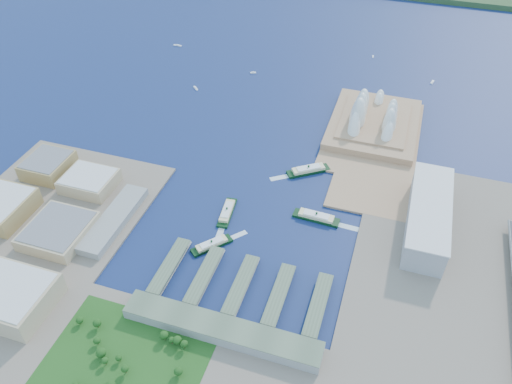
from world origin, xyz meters
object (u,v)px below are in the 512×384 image
(ferry_a, at_px, (227,211))
(opera_house, at_px, (376,110))
(ferry_d, at_px, (316,216))
(ferry_c, at_px, (212,243))
(ferry_b, at_px, (308,169))
(toaster_building, at_px, (428,216))

(ferry_a, bearing_deg, opera_house, 53.26)
(ferry_a, distance_m, ferry_d, 110.95)
(ferry_c, xyz_separation_m, ferry_d, (105.44, 82.87, 0.70))
(ferry_a, relative_size, ferry_b, 0.89)
(ferry_b, bearing_deg, ferry_a, -69.36)
(toaster_building, bearing_deg, ferry_a, -168.11)
(opera_house, relative_size, ferry_a, 3.39)
(ferry_a, relative_size, ferry_d, 0.92)
(opera_house, distance_m, ferry_a, 290.88)
(ferry_a, bearing_deg, toaster_building, 5.55)
(toaster_building, height_order, ferry_d, toaster_building)
(ferry_d, bearing_deg, ferry_c, 130.81)
(ferry_a, distance_m, ferry_c, 57.61)
(ferry_c, distance_m, ferry_d, 134.11)
(ferry_d, bearing_deg, ferry_b, 22.20)
(toaster_building, height_order, ferry_b, toaster_building)
(ferry_a, bearing_deg, ferry_b, 49.43)
(toaster_building, distance_m, ferry_b, 172.37)
(opera_house, distance_m, toaster_building, 219.62)
(ferry_a, height_order, ferry_d, ferry_d)
(opera_house, bearing_deg, ferry_c, -115.10)
(toaster_building, distance_m, ferry_c, 257.92)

